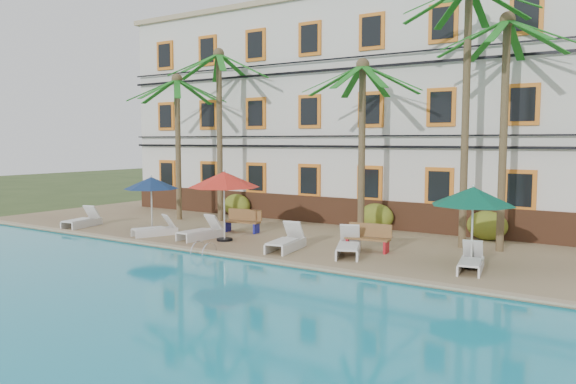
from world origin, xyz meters
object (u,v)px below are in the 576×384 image
Objects in this scene: lounger_a at (82,220)px; bench_left at (243,221)px; lounger_f at (471,261)px; umbrella_blue at (151,183)px; lounger_c at (202,231)px; palm_a at (178,124)px; palm_c at (362,121)px; lounger_d at (286,241)px; bench_right at (368,237)px; palm_b at (219,110)px; lounger_e at (349,246)px; palm_e at (505,98)px; umbrella_red at (224,180)px; umbrella_green at (473,197)px; pool_ladder at (204,253)px; palm_d at (467,78)px.

bench_left is (6.66, 2.68, 0.18)m from lounger_a.
umbrella_blue is at bearing 178.94° from lounger_f.
palm_a is at bearing 142.95° from lounger_c.
palm_c reaches higher than lounger_c.
bench_right is at bearing 29.68° from lounger_d.
lounger_f is at bearing -16.65° from palm_b.
lounger_e is at bearing 10.77° from lounger_d.
bench_right is (5.94, -0.77, 0.00)m from bench_left.
palm_e is at bearing -1.61° from palm_b.
umbrella_red reaches higher than umbrella_blue.
lounger_e is (2.15, 0.41, 0.00)m from lounger_d.
palm_a is 2.77× the size of umbrella_green.
palm_e is (14.42, 0.38, 0.63)m from palm_a.
palm_e is 3.82× the size of lounger_d.
lounger_a is at bearing -165.11° from palm_e.
palm_b is 9.03m from pool_ladder.
palm_b is 4.33× the size of lounger_f.
lounger_d is 2.77× the size of pool_ladder.
umbrella_blue is at bearing -175.70° from bench_right.
palm_d is at bearing 10.89° from bench_left.
umbrella_green reaches higher than pool_ladder.
palm_b is at bearing 156.52° from lounger_e.
umbrella_green is 1.87m from lounger_f.
pool_ladder is at bearing -140.59° from palm_d.
lounger_c is (4.44, -3.35, -4.16)m from palm_a.
palm_e is 11.13m from pool_ladder.
palm_d is 1.16× the size of palm_e.
palm_a is 3.45× the size of lounger_a.
palm_c is 3.44× the size of lounger_a.
umbrella_red reaches higher than bench_right.
umbrella_blue is 4.32m from umbrella_red.
lounger_a is 2.64× the size of pool_ladder.
bench_left is at bearing -14.81° from palm_a.
palm_d is at bearing 14.47° from umbrella_blue.
palm_d is 1.44m from palm_e.
palm_e is 7.05m from lounger_e.
lounger_f is (16.28, 0.95, -0.02)m from lounger_a.
umbrella_red is at bearing -167.92° from bench_right.
lounger_f is at bearing 3.32° from lounger_a.
umbrella_red is at bearing -30.34° from palm_a.
palm_d is at bearing 15.94° from lounger_a.
umbrella_red is 3.56× the size of pool_ladder.
palm_d is 16.59m from lounger_a.
umbrella_green is 1.58× the size of bench_right.
lounger_a is at bearing -175.25° from umbrella_green.
palm_d is at bearing 39.41° from pool_ladder.
palm_c is at bearing 34.64° from lounger_c.
lounger_c is 6.42m from bench_right.
palm_c reaches higher than umbrella_red.
palm_a is 6.35m from bench_left.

